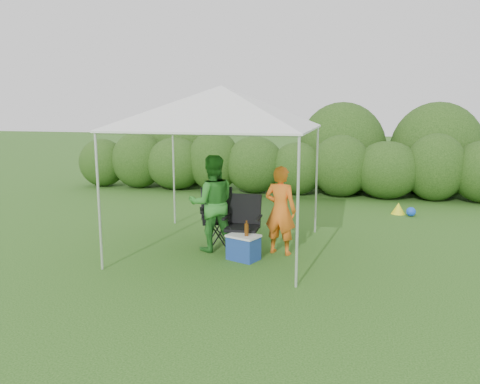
% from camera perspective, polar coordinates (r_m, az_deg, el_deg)
% --- Properties ---
extents(ground, '(70.00, 70.00, 0.00)m').
position_cam_1_polar(ground, '(7.92, -3.17, -7.90)').
color(ground, '#366720').
extents(hedge, '(12.65, 1.53, 1.80)m').
position_cam_1_polar(hedge, '(13.45, 4.99, 3.24)').
color(hedge, '#2D5019').
rests_on(hedge, ground).
extents(canopy, '(3.10, 3.10, 2.83)m').
position_cam_1_polar(canopy, '(8.00, -2.27, 10.24)').
color(canopy, silver).
rests_on(canopy, ground).
extents(chair_right, '(0.63, 0.57, 0.99)m').
position_cam_1_polar(chair_right, '(8.06, 0.44, -3.41)').
color(chair_right, black).
rests_on(chair_right, ground).
extents(chair_left, '(0.76, 0.73, 1.02)m').
position_cam_1_polar(chair_left, '(8.55, -2.78, -2.51)').
color(chair_left, black).
rests_on(chair_left, ground).
extents(man, '(0.62, 0.47, 1.51)m').
position_cam_1_polar(man, '(7.91, 4.95, -2.25)').
color(man, orange).
rests_on(man, ground).
extents(woman, '(0.99, 0.90, 1.67)m').
position_cam_1_polar(woman, '(8.09, -3.41, -1.37)').
color(woman, '#2E802A').
rests_on(woman, ground).
extents(cooler, '(0.60, 0.52, 0.42)m').
position_cam_1_polar(cooler, '(7.71, 0.42, -6.74)').
color(cooler, navy).
rests_on(cooler, ground).
extents(bottle, '(0.07, 0.07, 0.25)m').
position_cam_1_polar(bottle, '(7.57, 0.80, -4.44)').
color(bottle, '#592D0C').
rests_on(bottle, cooler).
extents(lawn_toy, '(0.53, 0.44, 0.27)m').
position_cam_1_polar(lawn_toy, '(11.53, 19.09, -2.01)').
color(lawn_toy, yellow).
rests_on(lawn_toy, ground).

